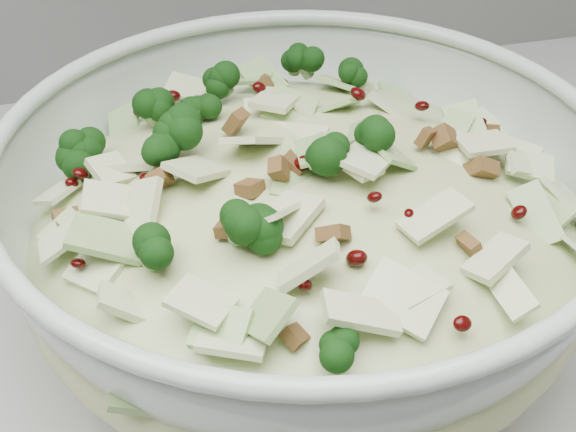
% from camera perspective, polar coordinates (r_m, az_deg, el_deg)
% --- Properties ---
extents(mixing_bowl, '(0.48, 0.48, 0.15)m').
position_cam_1_polar(mixing_bowl, '(0.51, 1.17, -1.40)').
color(mixing_bowl, '#ABBCAE').
rests_on(mixing_bowl, counter).
extents(salad, '(0.36, 0.36, 0.15)m').
position_cam_1_polar(salad, '(0.50, 1.20, 0.81)').
color(salad, '#AFC083').
rests_on(salad, mixing_bowl).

